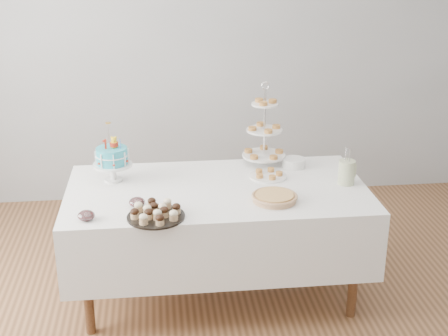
{
  "coord_description": "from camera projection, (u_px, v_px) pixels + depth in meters",
  "views": [
    {
      "loc": [
        -0.37,
        -3.36,
        2.32
      ],
      "look_at": [
        0.04,
        0.3,
        0.9
      ],
      "focal_mm": 50.0,
      "sensor_mm": 36.0,
      "label": 1
    }
  ],
  "objects": [
    {
      "name": "pie",
      "position": [
        274.0,
        197.0,
        3.79
      ],
      "size": [
        0.28,
        0.28,
        0.04
      ],
      "color": "tan",
      "rests_on": "table"
    },
    {
      "name": "table",
      "position": [
        217.0,
        220.0,
        4.07
      ],
      "size": [
        1.92,
        1.02,
        0.77
      ],
      "color": "white",
      "rests_on": "floor"
    },
    {
      "name": "jam_bowl_b",
      "position": [
        137.0,
        202.0,
        3.71
      ],
      "size": [
        0.1,
        0.1,
        0.06
      ],
      "color": "silver",
      "rests_on": "table"
    },
    {
      "name": "floor",
      "position": [
        222.0,
        317.0,
        3.98
      ],
      "size": [
        5.0,
        5.0,
        0.0
      ],
      "primitive_type": "plane",
      "color": "brown",
      "rests_on": "ground"
    },
    {
      "name": "birthday_cake",
      "position": [
        113.0,
        166.0,
        4.06
      ],
      "size": [
        0.26,
        0.26,
        0.39
      ],
      "rotation": [
        0.0,
        0.0,
        0.15
      ],
      "color": "silver",
      "rests_on": "table"
    },
    {
      "name": "cupcake_tray",
      "position": [
        156.0,
        212.0,
        3.56
      ],
      "size": [
        0.34,
        0.34,
        0.08
      ],
      "color": "black",
      "rests_on": "table"
    },
    {
      "name": "plate_stack",
      "position": [
        294.0,
        163.0,
        4.33
      ],
      "size": [
        0.16,
        0.16,
        0.06
      ],
      "color": "silver",
      "rests_on": "table"
    },
    {
      "name": "tiered_stand",
      "position": [
        264.0,
        131.0,
        4.31
      ],
      "size": [
        0.3,
        0.3,
        0.59
      ],
      "color": "silver",
      "rests_on": "table"
    },
    {
      "name": "jam_bowl_a",
      "position": [
        86.0,
        216.0,
        3.54
      ],
      "size": [
        0.1,
        0.1,
        0.06
      ],
      "color": "silver",
      "rests_on": "table"
    },
    {
      "name": "pastry_plate",
      "position": [
        268.0,
        175.0,
        4.16
      ],
      "size": [
        0.25,
        0.25,
        0.04
      ],
      "color": "silver",
      "rests_on": "table"
    },
    {
      "name": "utensil_pitcher",
      "position": [
        347.0,
        171.0,
        4.02
      ],
      "size": [
        0.11,
        0.11,
        0.24
      ],
      "rotation": [
        0.0,
        0.0,
        -0.15
      ],
      "color": "beige",
      "rests_on": "table"
    },
    {
      "name": "walls",
      "position": [
        222.0,
        113.0,
        3.5
      ],
      "size": [
        5.04,
        4.04,
        2.7
      ],
      "color": "#929597",
      "rests_on": "floor"
    }
  ]
}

